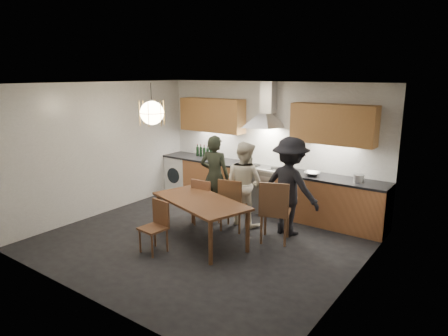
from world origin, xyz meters
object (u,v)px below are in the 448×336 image
Objects in this scene: chair_back_left at (204,199)px; wine_bottles at (204,151)px; person_left at (215,176)px; person_right at (290,187)px; mixing_bowl at (312,174)px; dining_table at (200,205)px; chair_front at (157,223)px; person_mid at (244,183)px; stock_pot at (359,179)px.

chair_back_left is 1.96× the size of wine_bottles.
person_left is 1.46m from wine_bottles.
mixing_bowl is at bearing -85.50° from person_right.
person_right is at bearing 65.70° from dining_table.
person_right is at bearing 59.11° from chair_front.
chair_front is at bearing -65.77° from wine_bottles.
person_mid is 0.90m from person_right.
chair_front is 3.55m from stock_pot.
chair_front is at bearing 88.17° from chair_back_left.
mixing_bowl is at bearing -176.23° from stock_pot.
person_mid reaches higher than mixing_bowl.
person_mid is at bearing -29.85° from wine_bottles.
chair_front is at bearing 63.04° from person_right.
person_mid is at bearing -153.89° from stock_pot.
chair_front is at bearing 83.07° from person_mid.
dining_table is 10.50× the size of stock_pot.
person_left is 1.58m from person_right.
dining_table is 0.78m from chair_front.
person_mid is 0.91× the size of person_right.
dining_table is 0.72m from chair_back_left.
stock_pot is at bearing -1.74° from wine_bottles.
stock_pot is (0.91, 0.83, 0.11)m from person_right.
person_mid is at bearing -140.05° from chair_back_left.
mixing_bowl is (0.07, 0.77, 0.08)m from person_right.
chair_back_left is 2.06m from mixing_bowl.
person_right is 0.78m from mixing_bowl.
stock_pot is (1.94, 2.00, 0.32)m from dining_table.
wine_bottles is (-2.69, 0.16, 0.10)m from mixing_bowl.
wine_bottles is at bearing -21.97° from person_mid.
person_right is 1.23m from stock_pot.
person_mid reaches higher than wine_bottles.
chair_front is (-0.34, -0.68, -0.18)m from dining_table.
chair_front is 3.11m from wine_bottles.
mixing_bowl is (1.44, 2.62, 0.47)m from chair_front.
person_right reaches higher than dining_table.
person_mid reaches higher than chair_back_left.
chair_front is (0.06, -1.27, -0.04)m from chair_back_left.
person_left reaches higher than person_mid.
person_left reaches higher than chair_back_left.
chair_back_left is 1.09× the size of chair_front.
person_left reaches higher than dining_table.
stock_pot reaches higher than chair_front.
chair_front is 1.84m from person_left.
person_mid is at bearing -139.23° from mixing_bowl.
mixing_bowl is at bearing 77.57° from dining_table.
dining_table is 2.13× the size of chair_back_left.
person_left is at bearing 133.23° from dining_table.
person_left reaches higher than stock_pot.
chair_back_left is at bearing 31.73° from person_right.
chair_front is at bearing -130.39° from stock_pot.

